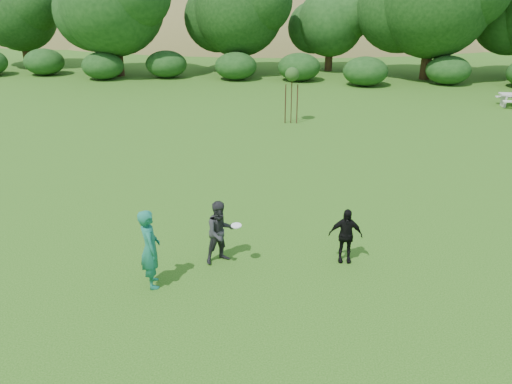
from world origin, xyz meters
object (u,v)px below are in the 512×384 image
Objects in this scene: player_grey at (221,232)px; player_teal at (150,249)px; player_black at (345,235)px; sapling at (292,76)px.

player_teal is at bearing -173.84° from player_grey.
player_black is at bearing -95.20° from player_teal.
player_teal reaches higher than player_grey.
sapling reaches higher than player_teal.
player_grey is at bearing -174.57° from player_black.
sapling reaches higher than player_black.
player_teal is 1.34× the size of player_black.
player_grey is at bearing -95.35° from sapling.
player_grey is 0.61× the size of sapling.
player_teal is 0.71× the size of sapling.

